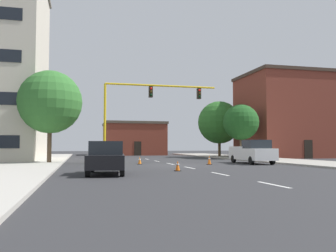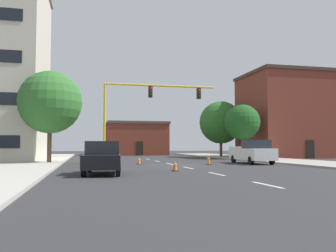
{
  "view_description": "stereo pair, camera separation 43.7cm",
  "coord_description": "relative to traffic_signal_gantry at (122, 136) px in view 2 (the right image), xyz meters",
  "views": [
    {
      "loc": [
        -7.21,
        -26.55,
        1.5
      ],
      "look_at": [
        0.58,
        5.7,
        3.34
      ],
      "focal_mm": 38.29,
      "sensor_mm": 36.0,
      "label": 1
    },
    {
      "loc": [
        -6.79,
        -26.65,
        1.5
      ],
      "look_at": [
        0.58,
        5.7,
        3.34
      ],
      "focal_mm": 38.29,
      "sensor_mm": 36.0,
      "label": 2
    }
  ],
  "objects": [
    {
      "name": "building_row_right",
      "position": [
        22.69,
        11.57,
        3.14
      ],
      "size": [
        11.01,
        9.67,
        10.93
      ],
      "color": "brown",
      "rests_on": "ground_plane"
    },
    {
      "name": "traffic_cone_roadside_a",
      "position": [
        6.59,
        -3.26,
        -1.96
      ],
      "size": [
        0.36,
        0.36,
        0.77
      ],
      "color": "black",
      "rests_on": "ground_plane"
    },
    {
      "name": "sidewalk_left",
      "position": [
        -7.81,
        4.25,
        -2.27
      ],
      "size": [
        6.0,
        56.0,
        0.14
      ],
      "primitive_type": "cube",
      "color": "#B2ADA3",
      "rests_on": "ground_plane"
    },
    {
      "name": "lane_stripe_seg_2",
      "position": [
        3.88,
        -6.75,
        -2.33
      ],
      "size": [
        0.16,
        2.4,
        0.01
      ],
      "primitive_type": "cube",
      "color": "silver",
      "rests_on": "ground_plane"
    },
    {
      "name": "building_brick_center",
      "position": [
        5.13,
        29.42,
        0.37
      ],
      "size": [
        9.85,
        9.74,
        5.39
      ],
      "color": "brown",
      "rests_on": "ground_plane"
    },
    {
      "name": "pickup_truck_white",
      "position": [
        10.7,
        -2.51,
        -1.36
      ],
      "size": [
        2.16,
        5.46,
        1.99
      ],
      "color": "white",
      "rests_on": "ground_plane"
    },
    {
      "name": "lane_stripe_seg_0",
      "position": [
        3.88,
        -17.75,
        -2.33
      ],
      "size": [
        0.16,
        2.4,
        0.01
      ],
      "primitive_type": "cube",
      "color": "silver",
      "rests_on": "ground_plane"
    },
    {
      "name": "traffic_cone_roadside_c",
      "position": [
        2.24,
        -9.67,
        -2.03
      ],
      "size": [
        0.36,
        0.36,
        0.63
      ],
      "color": "black",
      "rests_on": "ground_plane"
    },
    {
      "name": "lane_stripe_seg_3",
      "position": [
        3.88,
        -1.25,
        -2.33
      ],
      "size": [
        0.16,
        2.4,
        0.01
      ],
      "primitive_type": "cube",
      "color": "silver",
      "rests_on": "ground_plane"
    },
    {
      "name": "sidewalk_right",
      "position": [
        15.57,
        4.25,
        -2.27
      ],
      "size": [
        6.0,
        56.0,
        0.14
      ],
      "primitive_type": "cube",
      "color": "#9E998E",
      "rests_on": "ground_plane"
    },
    {
      "name": "tree_right_far",
      "position": [
        14.48,
        14.33,
        2.28
      ],
      "size": [
        5.65,
        5.65,
        7.44
      ],
      "color": "#4C3823",
      "rests_on": "ground_plane"
    },
    {
      "name": "traffic_signal_gantry",
      "position": [
        0.0,
        0.0,
        0.0
      ],
      "size": [
        10.66,
        1.2,
        6.83
      ],
      "color": "yellow",
      "rests_on": "ground_plane"
    },
    {
      "name": "lane_stripe_seg_4",
      "position": [
        3.88,
        4.25,
        -2.33
      ],
      "size": [
        0.16,
        2.4,
        0.01
      ],
      "primitive_type": "cube",
      "color": "silver",
      "rests_on": "ground_plane"
    },
    {
      "name": "lane_stripe_seg_1",
      "position": [
        3.88,
        -12.25,
        -2.33
      ],
      "size": [
        0.16,
        2.4,
        0.01
      ],
      "primitive_type": "cube",
      "color": "silver",
      "rests_on": "ground_plane"
    },
    {
      "name": "tree_right_mid",
      "position": [
        14.61,
        7.96,
        1.89
      ],
      "size": [
        4.15,
        4.15,
        6.32
      ],
      "color": "brown",
      "rests_on": "ground_plane"
    },
    {
      "name": "ground_plane",
      "position": [
        3.88,
        -3.75,
        -2.34
      ],
      "size": [
        160.0,
        160.0,
        0.0
      ],
      "primitive_type": "plane",
      "color": "#2D2D30"
    },
    {
      "name": "lane_stripe_seg_5",
      "position": [
        3.88,
        9.75,
        -2.33
      ],
      "size": [
        0.16,
        2.4,
        0.01
      ],
      "primitive_type": "cube",
      "color": "silver",
      "rests_on": "ground_plane"
    },
    {
      "name": "tree_left_near",
      "position": [
        -5.93,
        0.96,
        2.82
      ],
      "size": [
        5.26,
        5.26,
        7.8
      ],
      "color": "brown",
      "rests_on": "ground_plane"
    },
    {
      "name": "sedan_black_near_left",
      "position": [
        -2.05,
        -11.07,
        -1.45
      ],
      "size": [
        2.28,
        4.66,
        1.74
      ],
      "color": "black",
      "rests_on": "ground_plane"
    },
    {
      "name": "traffic_cone_roadside_b",
      "position": [
        1.28,
        -1.45,
        -2.03
      ],
      "size": [
        0.36,
        0.36,
        0.63
      ],
      "color": "black",
      "rests_on": "ground_plane"
    }
  ]
}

